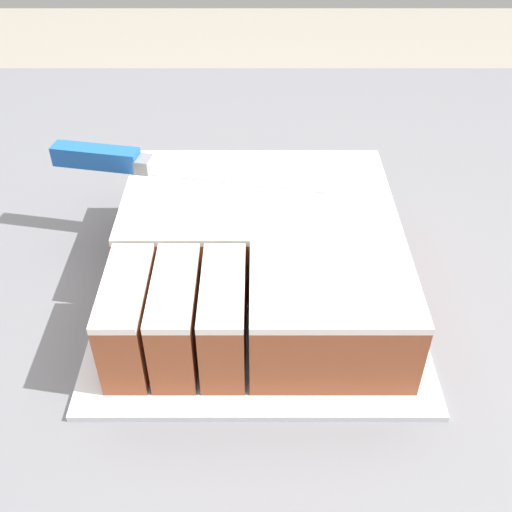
% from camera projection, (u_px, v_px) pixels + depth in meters
% --- Properties ---
extents(countertop, '(1.40, 1.10, 0.91)m').
position_uv_depth(countertop, '(259.00, 471.00, 0.97)').
color(countertop, slate).
rests_on(countertop, ground_plane).
extents(cake_board, '(0.32, 0.33, 0.01)m').
position_uv_depth(cake_board, '(256.00, 288.00, 0.63)').
color(cake_board, silver).
rests_on(cake_board, countertop).
extents(cake, '(0.28, 0.28, 0.08)m').
position_uv_depth(cake, '(258.00, 255.00, 0.61)').
color(cake, '#994C2D').
rests_on(cake, cake_board).
extents(knife, '(0.33, 0.08, 0.02)m').
position_uv_depth(knife, '(129.00, 162.00, 0.65)').
color(knife, silver).
rests_on(knife, cake).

